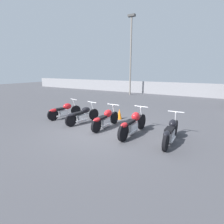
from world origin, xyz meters
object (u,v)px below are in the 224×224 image
motorcycle_slot_0 (64,111)px  motorcycle_slot_2 (106,119)px  traffic_cone_near (119,114)px  motorcycle_slot_1 (82,115)px  motorcycle_slot_3 (133,124)px  light_pole_left (131,49)px  motorcycle_slot_4 (171,132)px

motorcycle_slot_0 → motorcycle_slot_2: 2.75m
motorcycle_slot_2 → traffic_cone_near: motorcycle_slot_2 is taller
motorcycle_slot_1 → motorcycle_slot_3: bearing=5.1°
light_pole_left → traffic_cone_near: bearing=-67.8°
motorcycle_slot_1 → traffic_cone_near: size_ratio=3.72×
motorcycle_slot_3 → motorcycle_slot_4: (1.43, -0.05, -0.04)m
motorcycle_slot_0 → motorcycle_slot_4: bearing=8.1°
light_pole_left → motorcycle_slot_0: bearing=-84.3°
motorcycle_slot_2 → motorcycle_slot_4: (2.79, -0.21, -0.01)m
motorcycle_slot_0 → motorcycle_slot_4: 5.56m
motorcycle_slot_1 → motorcycle_slot_3: motorcycle_slot_3 is taller
motorcycle_slot_2 → motorcycle_slot_0: bearing=175.2°
light_pole_left → motorcycle_slot_2: (3.74, -10.31, -4.06)m
light_pole_left → motorcycle_slot_1: (2.41, -10.29, -4.07)m
motorcycle_slot_3 → motorcycle_slot_4: bearing=0.0°
light_pole_left → motorcycle_slot_2: bearing=-70.1°
motorcycle_slot_2 → traffic_cone_near: size_ratio=3.77×
motorcycle_slot_0 → traffic_cone_near: 2.89m
motorcycle_slot_0 → motorcycle_slot_1: 1.43m
motorcycle_slot_0 → motorcycle_slot_2: (2.74, -0.24, 0.01)m
motorcycle_slot_1 → motorcycle_slot_4: bearing=5.8°
motorcycle_slot_1 → motorcycle_slot_0: bearing=-180.0°
motorcycle_slot_1 → motorcycle_slot_4: (4.12, -0.23, 0.01)m
motorcycle_slot_1 → motorcycle_slot_4: size_ratio=0.93×
motorcycle_slot_4 → motorcycle_slot_1: bearing=175.4°
motorcycle_slot_4 → motorcycle_slot_2: bearing=174.3°
motorcycle_slot_0 → motorcycle_slot_2: size_ratio=0.95×
light_pole_left → motorcycle_slot_0: 10.90m
motorcycle_slot_3 → traffic_cone_near: bearing=133.6°
light_pole_left → motorcycle_slot_4: light_pole_left is taller
motorcycle_slot_4 → motorcycle_slot_3: bearing=176.6°
motorcycle_slot_0 → motorcycle_slot_1: size_ratio=0.96×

